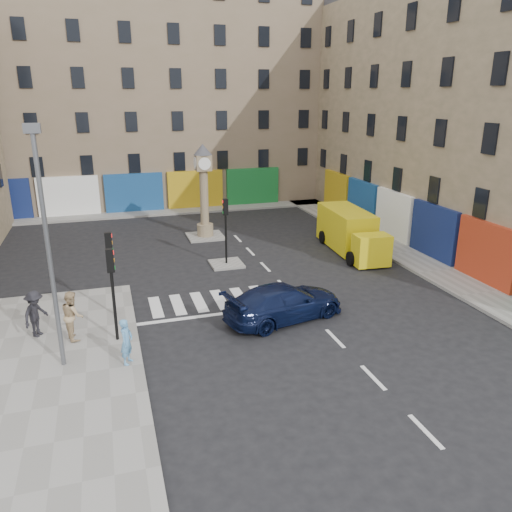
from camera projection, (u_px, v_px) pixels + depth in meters
name	position (u px, v px, depth m)	size (l,w,h in m)	color
ground	(315.00, 318.00, 21.69)	(120.00, 120.00, 0.00)	black
sidewalk_left	(38.00, 381.00, 16.79)	(7.00, 16.00, 0.15)	gray
sidewalk_right	(376.00, 239.00, 33.17)	(2.60, 30.00, 0.15)	gray
sidewalk_far	(161.00, 212.00, 40.73)	(32.00, 2.40, 0.15)	gray
island_near	(226.00, 264.00, 28.38)	(1.80, 1.80, 0.12)	gray
island_far	(205.00, 236.00, 33.84)	(2.40, 2.40, 0.12)	gray
building_right	(471.00, 114.00, 32.45)	(10.00, 30.00, 16.00)	#9B8366
building_far	(148.00, 103.00, 43.38)	(32.00, 10.00, 17.00)	#7E6A54
traffic_light_left_near	(112.00, 280.00, 18.75)	(0.28, 0.22, 3.70)	black
traffic_light_left_far	(110.00, 261.00, 20.93)	(0.28, 0.22, 3.70)	black
traffic_light_island	(226.00, 221.00, 27.60)	(0.28, 0.22, 3.70)	black
lamp_post	(47.00, 239.00, 16.27)	(0.50, 0.25, 8.30)	#595B60
clock_pillar	(204.00, 185.00, 32.75)	(1.20, 1.20, 6.10)	#9B8366
navy_sedan	(284.00, 302.00, 21.38)	(2.19, 5.38, 1.56)	black
yellow_van	(350.00, 232.00, 30.54)	(2.70, 6.93, 2.47)	yellow
pedestrian_blue	(127.00, 341.00, 17.55)	(0.62, 0.41, 1.69)	#5794C7
pedestrian_tan	(73.00, 315.00, 19.31)	(0.95, 0.74, 1.96)	tan
pedestrian_dark	(35.00, 314.00, 19.52)	(1.22, 0.70, 1.88)	black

